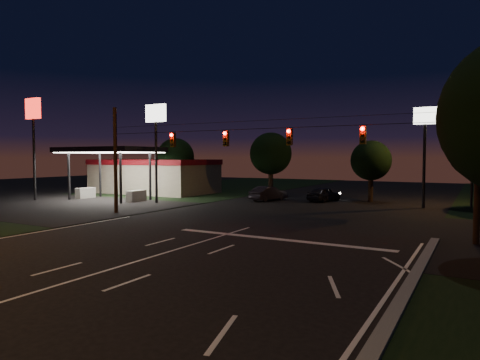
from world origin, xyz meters
The scene contains 17 objects.
ground centered at (0.00, 0.00, 0.00)m, with size 140.00×140.00×0.00m, color black.
cross_street_left centered at (-20.00, 16.00, 0.00)m, with size 20.00×16.00×0.02m, color black.
stop_bar centered at (3.00, 11.50, 0.01)m, with size 12.00×0.50×0.01m, color silver.
utility_pole_right centered at (12.00, 15.00, 0.00)m, with size 0.30×0.30×9.00m, color black.
utility_pole_left centered at (-12.00, 15.00, 0.00)m, with size 0.28×0.28×8.00m, color black.
signal_span centered at (0.00, 14.96, 5.50)m, with size 24.00×0.40×1.56m.
gas_station centered at (-21.86, 30.39, 2.38)m, with size 14.20×16.10×5.25m.
pole_sign_left_near centered at (-14.00, 22.00, 6.98)m, with size 2.20×0.30×9.10m.
pole_sign_left_far centered at (-26.00, 18.00, 7.61)m, with size 2.00×0.30×10.00m.
pole_sign_right centered at (8.00, 30.00, 6.24)m, with size 1.80×0.30×8.40m.
street_light_right_far centered at (11.24, 32.00, 5.24)m, with size 2.20×0.35×9.00m.
tree_far_a centered at (-17.98, 30.12, 4.26)m, with size 4.20×4.20×6.42m.
tree_far_b centered at (-7.98, 34.13, 4.61)m, with size 4.60×4.60×6.98m.
tree_far_c centered at (3.02, 33.10, 3.90)m, with size 3.80×3.80×5.86m.
tree_far_d centered at (12.02, 31.13, 4.83)m, with size 4.80×4.80×7.30m.
car_oncoming_a centered at (-1.03, 31.27, 0.70)m, with size 1.65×4.10×1.40m, color black.
car_oncoming_b centered at (-5.97, 29.19, 0.70)m, with size 1.49×4.26×1.40m, color black.
Camera 1 is at (12.10, -8.55, 4.22)m, focal length 32.00 mm.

